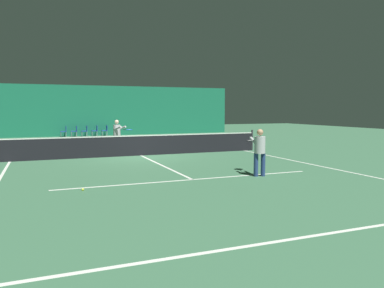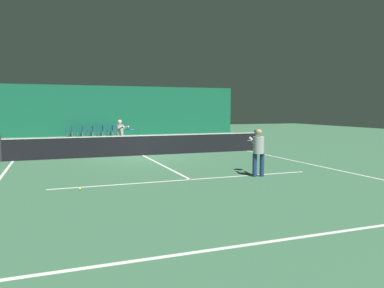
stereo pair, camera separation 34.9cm
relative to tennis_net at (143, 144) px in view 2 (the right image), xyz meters
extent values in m
plane|color=#386647|center=(0.00, 0.00, -0.51)|extent=(60.00, 60.00, 0.00)
cube|color=#196B4C|center=(0.00, 14.15, 1.51)|extent=(23.00, 0.12, 4.03)
cube|color=silver|center=(0.00, 11.90, -0.51)|extent=(11.00, 0.10, 0.00)
cube|color=silver|center=(0.00, -11.90, -0.51)|extent=(11.00, 0.10, 0.00)
cube|color=silver|center=(0.00, 6.40, -0.51)|extent=(8.25, 0.10, 0.00)
cube|color=silver|center=(0.00, -6.40, -0.51)|extent=(8.25, 0.10, 0.00)
cube|color=silver|center=(-5.50, 0.00, -0.51)|extent=(0.10, 23.80, 0.00)
cube|color=silver|center=(5.50, 0.00, -0.51)|extent=(0.10, 23.80, 0.00)
cube|color=silver|center=(0.00, 0.00, -0.51)|extent=(0.10, 12.80, 0.00)
cube|color=black|center=(0.00, 0.00, -0.04)|extent=(11.90, 0.02, 0.95)
cube|color=white|center=(0.00, 0.00, 0.41)|extent=(11.90, 0.02, 0.05)
cylinder|color=#333338|center=(-5.95, 0.00, 0.02)|extent=(0.10, 0.10, 1.07)
cylinder|color=#333338|center=(5.95, 0.00, 0.02)|extent=(0.10, 0.10, 1.07)
cylinder|color=navy|center=(2.10, -6.64, -0.14)|extent=(0.17, 0.17, 0.74)
cylinder|color=navy|center=(2.34, -6.69, -0.14)|extent=(0.17, 0.17, 0.74)
cylinder|color=#B7B7BC|center=(2.22, -6.66, 0.50)|extent=(0.42, 0.42, 0.54)
sphere|color=tan|center=(2.22, -6.66, 0.91)|extent=(0.21, 0.21, 0.21)
cylinder|color=#B7B7BC|center=(2.14, -6.39, 0.63)|extent=(0.20, 0.52, 0.22)
cylinder|color=#B7B7BC|center=(2.41, -6.45, 0.63)|extent=(0.20, 0.52, 0.22)
cylinder|color=black|center=(2.36, -6.03, 0.56)|extent=(0.09, 0.30, 0.03)
torus|color=black|center=(2.43, -5.74, 0.56)|extent=(0.39, 0.39, 0.03)
cylinder|color=silver|center=(2.43, -5.74, 0.56)|extent=(0.33, 0.33, 0.00)
cylinder|color=navy|center=(-0.54, 2.45, -0.12)|extent=(0.20, 0.20, 0.78)
cylinder|color=navy|center=(-0.76, 2.33, -0.12)|extent=(0.20, 0.20, 0.78)
cylinder|color=#B7B7BC|center=(-0.65, 2.39, 0.56)|extent=(0.50, 0.50, 0.57)
sphere|color=beige|center=(-0.65, 2.39, 0.98)|extent=(0.22, 0.22, 0.22)
cylinder|color=#B7B7BC|center=(-0.40, 2.23, 0.68)|extent=(0.34, 0.52, 0.23)
cylinder|color=#B7B7BC|center=(-0.65, 2.10, 0.68)|extent=(0.34, 0.52, 0.23)
cylinder|color=black|center=(-0.33, 1.80, 0.62)|extent=(0.17, 0.28, 0.03)
torus|color=#1951B2|center=(-0.19, 1.53, 0.62)|extent=(0.45, 0.45, 0.03)
cylinder|color=silver|center=(-0.19, 1.53, 0.62)|extent=(0.37, 0.37, 0.00)
cylinder|color=#99999E|center=(-2.88, 13.79, -0.32)|extent=(0.03, 0.03, 0.39)
cylinder|color=#99999E|center=(-2.88, 13.41, -0.32)|extent=(0.03, 0.03, 0.39)
cylinder|color=#99999E|center=(-2.50, 13.79, -0.32)|extent=(0.03, 0.03, 0.39)
cylinder|color=#99999E|center=(-2.50, 13.41, -0.32)|extent=(0.03, 0.03, 0.39)
cube|color=navy|center=(-2.69, 13.60, -0.10)|extent=(0.44, 0.44, 0.05)
cube|color=navy|center=(-2.49, 13.60, 0.13)|extent=(0.04, 0.44, 0.40)
cylinder|color=#99999E|center=(-2.10, 13.79, -0.32)|extent=(0.03, 0.03, 0.39)
cylinder|color=#99999E|center=(-2.10, 13.41, -0.32)|extent=(0.03, 0.03, 0.39)
cylinder|color=#99999E|center=(-1.72, 13.79, -0.32)|extent=(0.03, 0.03, 0.39)
cylinder|color=#99999E|center=(-1.72, 13.41, -0.32)|extent=(0.03, 0.03, 0.39)
cube|color=navy|center=(-1.91, 13.60, -0.10)|extent=(0.44, 0.44, 0.05)
cube|color=navy|center=(-1.71, 13.60, 0.13)|extent=(0.04, 0.44, 0.40)
cylinder|color=#99999E|center=(-1.32, 13.79, -0.32)|extent=(0.03, 0.03, 0.39)
cylinder|color=#99999E|center=(-1.32, 13.41, -0.32)|extent=(0.03, 0.03, 0.39)
cylinder|color=#99999E|center=(-0.94, 13.79, -0.32)|extent=(0.03, 0.03, 0.39)
cylinder|color=#99999E|center=(-0.94, 13.41, -0.32)|extent=(0.03, 0.03, 0.39)
cube|color=navy|center=(-1.13, 13.60, -0.10)|extent=(0.44, 0.44, 0.05)
cube|color=navy|center=(-0.93, 13.60, 0.13)|extent=(0.04, 0.44, 0.40)
cylinder|color=#99999E|center=(-0.53, 13.79, -0.32)|extent=(0.03, 0.03, 0.39)
cylinder|color=#99999E|center=(-0.53, 13.41, -0.32)|extent=(0.03, 0.03, 0.39)
cylinder|color=#99999E|center=(-0.15, 13.79, -0.32)|extent=(0.03, 0.03, 0.39)
cylinder|color=#99999E|center=(-0.15, 13.41, -0.32)|extent=(0.03, 0.03, 0.39)
cube|color=navy|center=(-0.34, 13.60, -0.10)|extent=(0.44, 0.44, 0.05)
cube|color=navy|center=(-0.14, 13.60, 0.13)|extent=(0.04, 0.44, 0.40)
cylinder|color=#99999E|center=(0.25, 13.79, -0.32)|extent=(0.03, 0.03, 0.39)
cylinder|color=#99999E|center=(0.25, 13.41, -0.32)|extent=(0.03, 0.03, 0.39)
cylinder|color=#99999E|center=(0.63, 13.79, -0.32)|extent=(0.03, 0.03, 0.39)
cylinder|color=#99999E|center=(0.63, 13.41, -0.32)|extent=(0.03, 0.03, 0.39)
cube|color=navy|center=(0.44, 13.60, -0.10)|extent=(0.44, 0.44, 0.05)
cube|color=navy|center=(0.64, 13.60, 0.13)|extent=(0.04, 0.44, 0.40)
sphere|color=#D1DB33|center=(-3.28, -6.77, -0.48)|extent=(0.07, 0.07, 0.07)
camera|label=1|loc=(-4.24, -16.88, 1.65)|focal=35.00mm
camera|label=2|loc=(-3.91, -17.01, 1.65)|focal=35.00mm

